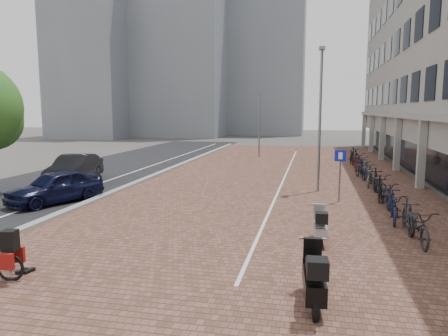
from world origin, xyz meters
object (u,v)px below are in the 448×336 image
car_dark (75,169)px  scooter_front (320,225)px  scooter_mid (314,276)px  car_navy (55,187)px  parking_sign (340,168)px

car_dark → scooter_front: 14.49m
car_dark → scooter_front: (12.37, -7.55, -0.21)m
car_dark → scooter_mid: 16.76m
car_navy → scooter_mid: 12.47m
car_navy → scooter_front: 10.92m
parking_sign → scooter_mid: bearing=-86.6°
car_navy → scooter_front: car_navy is taller
car_navy → car_dark: 4.86m
scooter_front → parking_sign: (0.83, 5.56, 0.90)m
scooter_front → scooter_mid: 3.94m
scooter_front → car_dark: bearing=146.4°
car_dark → scooter_mid: size_ratio=2.55×
scooter_front → scooter_mid: (-0.16, -3.94, 0.07)m
car_navy → car_dark: car_dark is taller
scooter_front → scooter_mid: bearing=-94.6°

